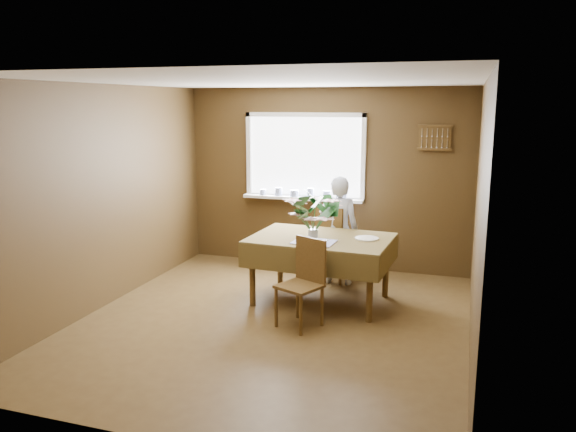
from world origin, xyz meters
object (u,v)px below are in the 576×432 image
(chair_near, at_px, (304,278))
(dining_table, at_px, (321,245))
(seated_woman, at_px, (339,230))
(flower_bouquet, at_px, (313,213))
(chair_far, at_px, (334,240))

(chair_near, bearing_deg, dining_table, 115.59)
(chair_near, height_order, seated_woman, seated_woman)
(chair_near, relative_size, flower_bouquet, 1.59)
(chair_near, height_order, flower_bouquet, flower_bouquet)
(dining_table, bearing_deg, seated_woman, 90.00)
(dining_table, height_order, chair_near, chair_near)
(flower_bouquet, bearing_deg, chair_far, 90.20)
(seated_woman, bearing_deg, dining_table, 84.47)
(chair_far, relative_size, flower_bouquet, 1.73)
(dining_table, distance_m, chair_far, 0.83)
(seated_woman, bearing_deg, flower_bouquet, 83.32)
(chair_near, bearing_deg, flower_bouquet, 119.80)
(chair_far, distance_m, seated_woman, 0.20)
(chair_far, bearing_deg, seated_woman, 155.54)
(chair_far, relative_size, chair_near, 1.09)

